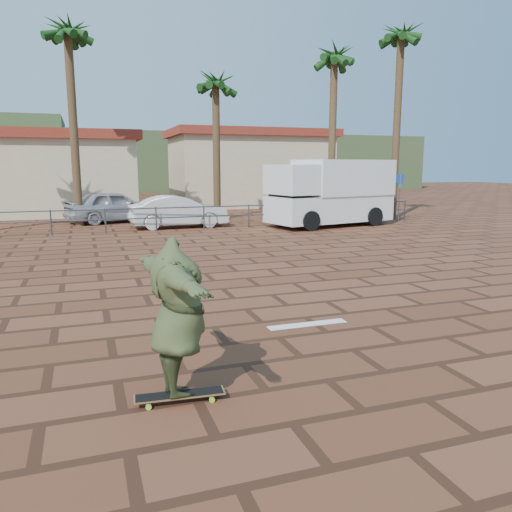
{
  "coord_description": "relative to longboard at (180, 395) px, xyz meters",
  "views": [
    {
      "loc": [
        -2.77,
        -8.58,
        2.65
      ],
      "look_at": [
        0.56,
        1.07,
        0.8
      ],
      "focal_mm": 35.0,
      "sensor_mm": 36.0,
      "label": 1
    }
  ],
  "objects": [
    {
      "name": "ground",
      "position": [
        1.86,
        3.3,
        -0.08
      ],
      "size": [
        120.0,
        120.0,
        0.0
      ],
      "primitive_type": "plane",
      "color": "brown",
      "rests_on": "ground"
    },
    {
      "name": "paint_stripe",
      "position": [
        2.56,
        2.1,
        -0.08
      ],
      "size": [
        1.4,
        0.22,
        0.01
      ],
      "primitive_type": "cube",
      "color": "white",
      "rests_on": "ground"
    },
    {
      "name": "guardrail",
      "position": [
        1.86,
        15.3,
        0.6
      ],
      "size": [
        24.06,
        0.06,
        1.0
      ],
      "color": "#47494F",
      "rests_on": "ground"
    },
    {
      "name": "palm_left",
      "position": [
        -1.14,
        18.3,
        7.87
      ],
      "size": [
        2.4,
        2.4,
        9.45
      ],
      "color": "brown",
      "rests_on": "ground"
    },
    {
      "name": "palm_center",
      "position": [
        5.36,
        18.8,
        6.28
      ],
      "size": [
        2.4,
        2.4,
        7.75
      ],
      "color": "brown",
      "rests_on": "ground"
    },
    {
      "name": "palm_right",
      "position": [
        10.86,
        17.3,
        7.5
      ],
      "size": [
        2.4,
        2.4,
        9.05
      ],
      "color": "brown",
      "rests_on": "ground"
    },
    {
      "name": "palm_far_right",
      "position": [
        13.86,
        16.3,
        8.43
      ],
      "size": [
        2.4,
        2.4,
        10.05
      ],
      "color": "brown",
      "rests_on": "ground"
    },
    {
      "name": "building_west",
      "position": [
        -4.14,
        25.3,
        2.2
      ],
      "size": [
        12.6,
        7.6,
        4.5
      ],
      "color": "beige",
      "rests_on": "ground"
    },
    {
      "name": "building_east",
      "position": [
        9.86,
        27.3,
        2.45
      ],
      "size": [
        10.6,
        6.6,
        5.0
      ],
      "color": "beige",
      "rests_on": "ground"
    },
    {
      "name": "hill_front",
      "position": [
        1.86,
        53.3,
        2.92
      ],
      "size": [
        70.0,
        18.0,
        6.0
      ],
      "primitive_type": "cube",
      "color": "#384C28",
      "rests_on": "ground"
    },
    {
      "name": "longboard",
      "position": [
        0.0,
        0.0,
        0.0
      ],
      "size": [
        1.04,
        0.31,
        0.1
      ],
      "rotation": [
        0.0,
        0.0,
        -0.09
      ],
      "color": "olive",
      "rests_on": "ground"
    },
    {
      "name": "skateboarder",
      "position": [
        0.0,
        0.0,
        0.92
      ],
      "size": [
        0.88,
        2.27,
        1.8
      ],
      "primitive_type": "imported",
      "rotation": [
        0.0,
        0.0,
        1.7
      ],
      "color": "#404B28",
      "rests_on": "longboard"
    },
    {
      "name": "campervan",
      "position": [
        9.55,
        14.81,
        1.45
      ],
      "size": [
        5.97,
        3.41,
        2.91
      ],
      "rotation": [
        0.0,
        0.0,
        0.2
      ],
      "color": "silver",
      "rests_on": "ground"
    },
    {
      "name": "car_silver",
      "position": [
        0.42,
        19.3,
        0.67
      ],
      "size": [
        4.74,
        3.01,
        1.5
      ],
      "primitive_type": "imported",
      "rotation": [
        0.0,
        0.0,
        1.87
      ],
      "color": "#A3A4AA",
      "rests_on": "ground"
    },
    {
      "name": "car_white",
      "position": [
        2.98,
        16.3,
        0.61
      ],
      "size": [
        4.27,
        1.66,
        1.38
      ],
      "primitive_type": "imported",
      "rotation": [
        0.0,
        0.0,
        1.62
      ],
      "color": "silver",
      "rests_on": "ground"
    },
    {
      "name": "street_sign",
      "position": [
        13.52,
        15.3,
        1.49
      ],
      "size": [
        0.46,
        0.1,
        2.25
      ],
      "rotation": [
        0.0,
        0.0,
        0.13
      ],
      "color": "gray",
      "rests_on": "ground"
    }
  ]
}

